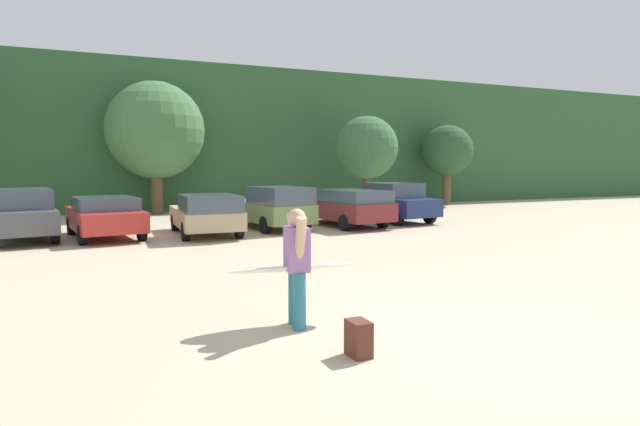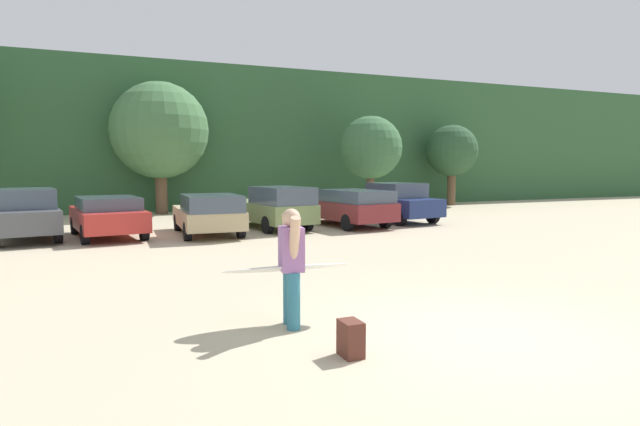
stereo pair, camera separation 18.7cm
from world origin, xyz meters
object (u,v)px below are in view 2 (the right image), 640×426
(surfboard_white, at_px, (287,268))
(parked_car_navy, at_px, (396,202))
(parked_car_red, at_px, (108,215))
(parked_car_maroon, at_px, (347,206))
(backpack_dropped, at_px, (351,339))
(parked_car_olive_green, at_px, (273,207))
(parked_car_dark_gray, at_px, (25,214))
(person_adult, at_px, (291,260))
(parked_car_tan, at_px, (209,213))

(surfboard_white, bearing_deg, parked_car_navy, -123.23)
(parked_car_red, relative_size, parked_car_maroon, 0.88)
(parked_car_navy, relative_size, backpack_dropped, 9.35)
(parked_car_olive_green, distance_m, backpack_dropped, 13.42)
(parked_car_dark_gray, xyz_separation_m, person_adult, (4.67, -11.80, 0.14))
(parked_car_olive_green, bearing_deg, backpack_dropped, 158.15)
(parked_car_maroon, xyz_separation_m, backpack_dropped, (-6.15, -12.73, -0.55))
(parked_car_red, distance_m, surfboard_white, 11.50)
(parked_car_tan, xyz_separation_m, person_adult, (-0.91, -10.67, 0.24))
(parked_car_tan, bearing_deg, parked_car_maroon, -81.64)
(surfboard_white, height_order, backpack_dropped, surfboard_white)
(parked_car_maroon, distance_m, backpack_dropped, 14.14)
(surfboard_white, relative_size, backpack_dropped, 4.39)
(person_adult, xyz_separation_m, surfboard_white, (-0.01, 0.15, -0.14))
(parked_car_dark_gray, height_order, parked_car_maroon, parked_car_dark_gray)
(parked_car_dark_gray, distance_m, backpack_dropped, 14.14)
(parked_car_tan, height_order, parked_car_navy, parked_car_navy)
(person_adult, bearing_deg, parked_car_dark_gray, -59.32)
(parked_car_navy, distance_m, backpack_dropped, 15.93)
(parked_car_dark_gray, relative_size, backpack_dropped, 10.36)
(parked_car_navy, xyz_separation_m, person_adult, (-8.98, -11.88, 0.15))
(parked_car_navy, height_order, surfboard_white, parked_car_navy)
(parked_car_dark_gray, bearing_deg, parked_car_navy, -97.99)
(parked_car_olive_green, relative_size, backpack_dropped, 10.83)
(parked_car_tan, xyz_separation_m, parked_car_maroon, (5.49, 0.62, 0.03))
(parked_car_navy, distance_m, surfboard_white, 14.78)
(backpack_dropped, bearing_deg, person_adult, 100.09)
(parked_car_dark_gray, height_order, person_adult, person_adult)
(parked_car_olive_green, distance_m, person_adult, 12.09)
(parked_car_tan, bearing_deg, parked_car_navy, -79.54)
(parked_car_dark_gray, xyz_separation_m, backpack_dropped, (4.92, -13.24, -0.61))
(parked_car_dark_gray, bearing_deg, parked_car_tan, -109.78)
(parked_car_dark_gray, relative_size, parked_car_navy, 1.11)
(parked_car_dark_gray, xyz_separation_m, parked_car_red, (2.42, -0.38, -0.11))
(parked_car_navy, bearing_deg, parked_car_olive_green, 85.12)
(parked_car_tan, relative_size, person_adult, 2.49)
(parked_car_red, relative_size, parked_car_navy, 1.04)
(parked_car_tan, relative_size, parked_car_olive_green, 0.89)
(backpack_dropped, bearing_deg, parked_car_maroon, 64.23)
(parked_car_olive_green, relative_size, parked_car_maroon, 0.98)
(parked_car_maroon, height_order, surfboard_white, parked_car_maroon)
(parked_car_olive_green, relative_size, parked_car_navy, 1.16)
(parked_car_dark_gray, xyz_separation_m, surfboard_white, (4.66, -11.66, 0.00))
(parked_car_maroon, distance_m, surfboard_white, 12.86)
(parked_car_olive_green, bearing_deg, parked_car_dark_gray, 80.43)
(parked_car_dark_gray, relative_size, parked_car_olive_green, 0.96)
(parked_car_olive_green, bearing_deg, parked_car_red, 83.57)
(backpack_dropped, bearing_deg, parked_car_olive_green, 76.13)
(parked_car_dark_gray, relative_size, parked_car_maroon, 0.94)
(person_adult, relative_size, surfboard_white, 0.88)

